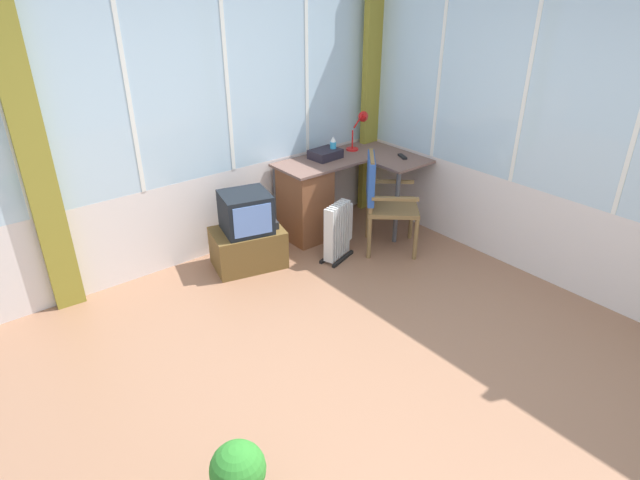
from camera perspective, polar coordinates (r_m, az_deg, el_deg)
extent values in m
cube|color=#94674D|center=(3.73, 4.32, -15.70)|extent=(5.42, 5.57, 0.06)
cube|color=silver|center=(5.12, -13.34, 2.24)|extent=(4.42, 0.06, 0.80)
cube|color=silver|center=(4.74, -15.07, 16.59)|extent=(4.33, 0.06, 1.80)
cube|color=white|center=(4.58, -20.23, 15.53)|extent=(0.04, 0.07, 1.80)
cube|color=white|center=(4.93, -10.24, 17.46)|extent=(0.04, 0.07, 1.80)
cube|color=white|center=(5.41, -1.65, 18.70)|extent=(0.04, 0.07, 1.80)
cube|color=silver|center=(5.05, 23.53, 0.21)|extent=(0.06, 4.57, 0.80)
cube|color=silver|center=(4.66, 26.56, 14.56)|extent=(0.06, 4.48, 1.80)
cube|color=white|center=(4.87, 21.68, 15.92)|extent=(0.07, 0.04, 1.80)
cube|color=white|center=(5.38, 13.07, 18.00)|extent=(0.07, 0.04, 1.80)
cube|color=olive|center=(4.39, -28.57, 8.58)|extent=(0.23, 0.08, 2.68)
cube|color=olive|center=(5.88, 5.52, 15.74)|extent=(0.23, 0.08, 2.68)
cube|color=brown|center=(5.50, 2.00, 8.82)|extent=(1.37, 0.53, 0.02)
cube|color=brown|center=(5.45, 8.76, 8.34)|extent=(0.53, 0.44, 0.02)
cube|color=brown|center=(5.38, -1.75, 3.89)|extent=(0.40, 0.49, 0.74)
cylinder|color=#4C4C51|center=(5.33, 8.24, 3.43)|extent=(0.04, 0.04, 0.75)
cylinder|color=#4C4C51|center=(5.44, -4.76, 4.16)|extent=(0.04, 0.04, 0.75)
cylinder|color=red|center=(5.72, 3.48, 9.73)|extent=(0.13, 0.13, 0.02)
cylinder|color=red|center=(5.69, 3.51, 10.76)|extent=(0.02, 0.02, 0.20)
cylinder|color=red|center=(5.65, 4.17, 12.68)|extent=(0.05, 0.12, 0.17)
cone|color=red|center=(5.64, 4.85, 13.06)|extent=(0.14, 0.14, 0.12)
cube|color=black|center=(5.53, 8.86, 8.86)|extent=(0.10, 0.15, 0.02)
cylinder|color=#36A9DD|center=(5.47, 1.42, 9.73)|extent=(0.06, 0.06, 0.16)
cone|color=white|center=(5.44, 1.44, 10.81)|extent=(0.06, 0.06, 0.06)
cube|color=#26212C|center=(5.44, 0.58, 9.24)|extent=(0.32, 0.25, 0.09)
cylinder|color=olive|center=(5.10, 10.26, 0.07)|extent=(0.04, 0.04, 0.42)
cylinder|color=olive|center=(5.49, 9.77, 2.17)|extent=(0.04, 0.04, 0.42)
cylinder|color=olive|center=(5.06, 5.32, 0.19)|extent=(0.04, 0.04, 0.42)
cylinder|color=olive|center=(5.45, 5.18, 2.30)|extent=(0.04, 0.04, 0.42)
cube|color=olive|center=(5.17, 7.79, 3.51)|extent=(0.68, 0.68, 0.04)
cube|color=olive|center=(5.06, 5.48, 6.37)|extent=(0.31, 0.35, 0.50)
cube|color=#2B509F|center=(5.05, 5.50, 6.63)|extent=(0.35, 0.38, 0.42)
cube|color=olive|center=(4.90, 8.10, 4.40)|extent=(0.35, 0.32, 0.03)
cube|color=olive|center=(5.31, 7.75, 6.25)|extent=(0.35, 0.32, 0.03)
cube|color=brown|center=(4.97, -7.73, -0.81)|extent=(0.73, 0.58, 0.36)
cube|color=black|center=(4.82, -7.99, 2.99)|extent=(0.51, 0.49, 0.36)
cube|color=#6088D5|center=(4.64, -7.24, 2.06)|extent=(0.34, 0.09, 0.28)
cube|color=#262628|center=(4.91, -6.29, 1.75)|extent=(0.31, 0.28, 0.07)
cube|color=silver|center=(4.87, 0.95, 0.36)|extent=(0.05, 0.10, 0.53)
cube|color=silver|center=(4.91, 1.21, 0.54)|extent=(0.05, 0.10, 0.53)
cube|color=silver|center=(4.94, 1.47, 0.73)|extent=(0.05, 0.10, 0.53)
cube|color=silver|center=(4.97, 1.72, 0.91)|extent=(0.05, 0.10, 0.53)
cube|color=silver|center=(5.00, 1.97, 1.09)|extent=(0.05, 0.10, 0.53)
cube|color=silver|center=(5.04, 2.22, 1.27)|extent=(0.05, 0.10, 0.53)
cube|color=silver|center=(5.07, 2.47, 1.44)|extent=(0.05, 0.10, 0.53)
cube|color=silver|center=(5.10, 2.71, 1.61)|extent=(0.05, 0.10, 0.53)
cube|color=black|center=(5.09, 2.47, -2.04)|extent=(0.35, 0.14, 0.03)
cube|color=black|center=(5.15, 1.14, -1.62)|extent=(0.35, 0.14, 0.03)
cube|color=silver|center=(5.12, 2.94, 2.04)|extent=(0.08, 0.10, 0.37)
sphere|color=#30832C|center=(2.97, -8.83, -23.17)|extent=(0.29, 0.29, 0.29)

